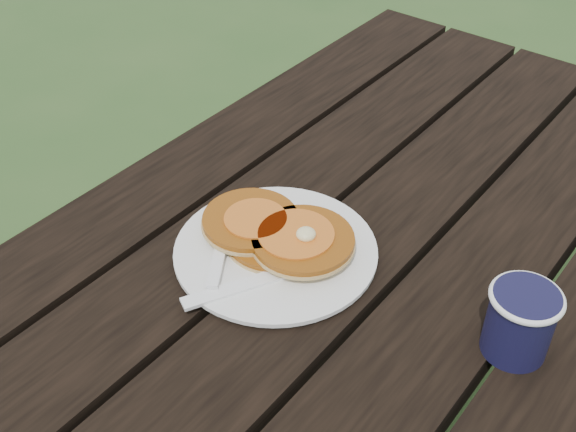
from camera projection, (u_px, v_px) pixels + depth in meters
The scene contains 5 objects.
plate at pixel (276, 252), 0.94m from camera, with size 0.26×0.26×0.01m, color white.
pancake_stack at pixel (278, 233), 0.94m from camera, with size 0.21×0.14×0.04m.
knife at pixel (252, 283), 0.88m from camera, with size 0.02×0.18×0.01m, color white.
fork at pixel (219, 257), 0.91m from camera, with size 0.03×0.16×0.01m, color white, non-canonical shape.
coffee_cup at pixel (521, 319), 0.79m from camera, with size 0.08×0.08×0.09m.
Camera 1 is at (0.37, -0.40, 1.39)m, focal length 45.00 mm.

